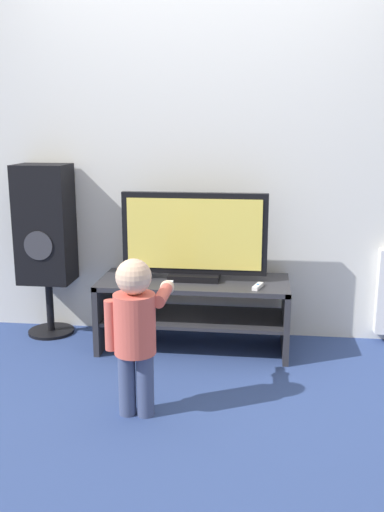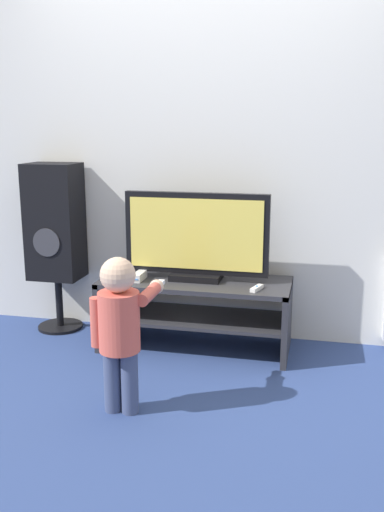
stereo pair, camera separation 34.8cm
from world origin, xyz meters
name	(u,v)px [view 1 (the left image)]	position (x,y,z in m)	size (l,w,h in m)	color
ground_plane	(189,362)	(0.00, 0.00, 0.00)	(16.00, 16.00, 0.00)	navy
wall_back	(200,143)	(0.00, 0.57, 1.30)	(10.00, 0.06, 2.60)	silver
tv_stand	(194,303)	(0.00, 0.24, 0.30)	(1.20, 0.49, 0.45)	#2D2D33
television	(194,237)	(0.00, 0.27, 0.73)	(0.92, 0.20, 0.56)	black
game_console	(138,278)	(-0.35, 0.17, 0.48)	(0.05, 0.17, 0.05)	white
remote_primary	(258,286)	(0.41, 0.11, 0.46)	(0.07, 0.13, 0.03)	white
child	(136,324)	(-0.18, -0.66, 0.47)	(0.31, 0.46, 0.80)	#3F4C72
speaker_tower	(45,228)	(-1.02, 0.38, 0.74)	(0.35, 0.31, 1.17)	black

